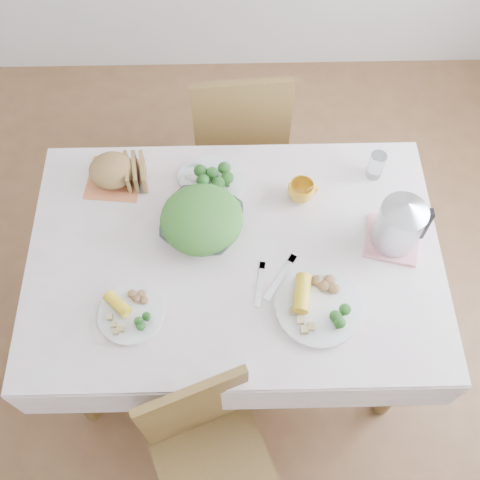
{
  "coord_description": "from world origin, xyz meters",
  "views": [
    {
      "loc": [
        -0.0,
        -0.98,
        2.55
      ],
      "look_at": [
        0.02,
        0.02,
        0.82
      ],
      "focal_mm": 42.0,
      "sensor_mm": 36.0,
      "label": 1
    }
  ],
  "objects_px": {
    "salad_bowl": "(202,223)",
    "electric_kettle": "(400,223)",
    "dining_table": "(235,297)",
    "chair_near": "(216,469)",
    "yellow_mug": "(301,191)",
    "chair_far": "(238,130)",
    "dinner_plate_right": "(318,307)",
    "dinner_plate_left": "(131,314)"
  },
  "relations": [
    {
      "from": "dinner_plate_left",
      "to": "yellow_mug",
      "type": "bearing_deg",
      "value": 37.81
    },
    {
      "from": "chair_far",
      "to": "dinner_plate_left",
      "type": "relative_size",
      "value": 4.3
    },
    {
      "from": "dinner_plate_right",
      "to": "yellow_mug",
      "type": "xyz_separation_m",
      "value": [
        -0.03,
        0.46,
        0.03
      ]
    },
    {
      "from": "chair_far",
      "to": "dining_table",
      "type": "bearing_deg",
      "value": 84.09
    },
    {
      "from": "chair_far",
      "to": "dinner_plate_left",
      "type": "height_order",
      "value": "chair_far"
    },
    {
      "from": "chair_far",
      "to": "yellow_mug",
      "type": "distance_m",
      "value": 0.73
    },
    {
      "from": "electric_kettle",
      "to": "dinner_plate_left",
      "type": "bearing_deg",
      "value": -143.76
    },
    {
      "from": "chair_near",
      "to": "dinner_plate_left",
      "type": "relative_size",
      "value": 3.86
    },
    {
      "from": "dining_table",
      "to": "yellow_mug",
      "type": "distance_m",
      "value": 0.55
    },
    {
      "from": "dining_table",
      "to": "electric_kettle",
      "type": "xyz_separation_m",
      "value": [
        0.58,
        0.04,
        0.51
      ]
    },
    {
      "from": "chair_far",
      "to": "yellow_mug",
      "type": "bearing_deg",
      "value": 106.71
    },
    {
      "from": "dinner_plate_left",
      "to": "electric_kettle",
      "type": "relative_size",
      "value": 0.98
    },
    {
      "from": "chair_near",
      "to": "yellow_mug",
      "type": "relative_size",
      "value": 8.48
    },
    {
      "from": "dinner_plate_left",
      "to": "electric_kettle",
      "type": "distance_m",
      "value": 0.98
    },
    {
      "from": "electric_kettle",
      "to": "yellow_mug",
      "type": "bearing_deg",
      "value": 167.97
    },
    {
      "from": "yellow_mug",
      "to": "electric_kettle",
      "type": "xyz_separation_m",
      "value": [
        0.32,
        -0.2,
        0.08
      ]
    },
    {
      "from": "dining_table",
      "to": "electric_kettle",
      "type": "height_order",
      "value": "electric_kettle"
    },
    {
      "from": "dining_table",
      "to": "salad_bowl",
      "type": "distance_m",
      "value": 0.45
    },
    {
      "from": "chair_far",
      "to": "dinner_plate_left",
      "type": "distance_m",
      "value": 1.18
    },
    {
      "from": "salad_bowl",
      "to": "yellow_mug",
      "type": "height_order",
      "value": "yellow_mug"
    },
    {
      "from": "chair_near",
      "to": "dinner_plate_right",
      "type": "relative_size",
      "value": 2.9
    },
    {
      "from": "salad_bowl",
      "to": "yellow_mug",
      "type": "xyz_separation_m",
      "value": [
        0.37,
        0.13,
        0.01
      ]
    },
    {
      "from": "salad_bowl",
      "to": "electric_kettle",
      "type": "bearing_deg",
      "value": -5.57
    },
    {
      "from": "chair_near",
      "to": "salad_bowl",
      "type": "relative_size",
      "value": 3.04
    },
    {
      "from": "chair_near",
      "to": "chair_far",
      "type": "relative_size",
      "value": 0.9
    },
    {
      "from": "salad_bowl",
      "to": "dinner_plate_left",
      "type": "bearing_deg",
      "value": -124.97
    },
    {
      "from": "chair_near",
      "to": "yellow_mug",
      "type": "height_order",
      "value": "chair_near"
    },
    {
      "from": "yellow_mug",
      "to": "electric_kettle",
      "type": "distance_m",
      "value": 0.39
    },
    {
      "from": "chair_near",
      "to": "yellow_mug",
      "type": "distance_m",
      "value": 1.05
    },
    {
      "from": "dinner_plate_right",
      "to": "electric_kettle",
      "type": "distance_m",
      "value": 0.41
    },
    {
      "from": "chair_near",
      "to": "chair_far",
      "type": "height_order",
      "value": "chair_far"
    },
    {
      "from": "chair_near",
      "to": "chair_far",
      "type": "bearing_deg",
      "value": 65.01
    },
    {
      "from": "chair_near",
      "to": "dinner_plate_right",
      "type": "xyz_separation_m",
      "value": [
        0.36,
        0.47,
        0.31
      ]
    },
    {
      "from": "dinner_plate_left",
      "to": "electric_kettle",
      "type": "height_order",
      "value": "electric_kettle"
    },
    {
      "from": "chair_far",
      "to": "salad_bowl",
      "type": "height_order",
      "value": "chair_far"
    },
    {
      "from": "salad_bowl",
      "to": "electric_kettle",
      "type": "height_order",
      "value": "electric_kettle"
    },
    {
      "from": "salad_bowl",
      "to": "dinner_plate_right",
      "type": "height_order",
      "value": "salad_bowl"
    },
    {
      "from": "dining_table",
      "to": "chair_near",
      "type": "height_order",
      "value": "chair_near"
    },
    {
      "from": "dinner_plate_right",
      "to": "yellow_mug",
      "type": "bearing_deg",
      "value": 93.28
    },
    {
      "from": "dining_table",
      "to": "dinner_plate_right",
      "type": "distance_m",
      "value": 0.54
    },
    {
      "from": "salad_bowl",
      "to": "dining_table",
      "type": "bearing_deg",
      "value": -42.4
    },
    {
      "from": "dinner_plate_left",
      "to": "yellow_mug",
      "type": "distance_m",
      "value": 0.78
    }
  ]
}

